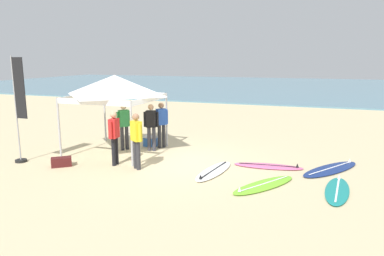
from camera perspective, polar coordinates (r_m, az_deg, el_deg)
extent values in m
plane|color=beige|center=(11.55, -2.32, -5.48)|extent=(80.00, 80.00, 0.00)
cube|color=#568499|center=(43.67, 13.99, 6.57)|extent=(80.00, 36.00, 0.10)
cylinder|color=#B7B7BC|center=(12.51, -20.68, -0.07)|extent=(0.07, 0.07, 2.05)
cylinder|color=#B7B7BC|center=(10.98, -9.75, -0.99)|extent=(0.07, 0.07, 2.05)
cylinder|color=#B7B7BC|center=(14.65, -13.91, 1.88)|extent=(0.07, 0.07, 2.05)
cylinder|color=#B7B7BC|center=(13.37, -4.13, 1.31)|extent=(0.07, 0.07, 2.05)
cube|color=white|center=(11.55, -15.81, 4.05)|extent=(2.71, 0.03, 0.18)
cube|color=white|center=(13.84, -9.36, 5.44)|extent=(2.71, 0.03, 0.18)
cube|color=white|center=(13.43, -17.25, 4.91)|extent=(0.03, 2.71, 0.18)
cube|color=white|center=(12.02, -6.76, 4.66)|extent=(0.03, 2.71, 0.18)
pyramid|color=white|center=(12.63, -12.38, 6.79)|extent=(2.83, 2.83, 0.70)
ellipsoid|color=navy|center=(11.48, 21.51, -6.20)|extent=(1.99, 2.47, 0.07)
cube|color=white|center=(11.47, 21.52, -6.02)|extent=(1.25, 1.79, 0.01)
cone|color=white|center=(12.31, 24.13, -4.78)|extent=(0.09, 0.09, 0.12)
ellipsoid|color=#19847F|center=(9.75, 22.42, -9.33)|extent=(0.77, 2.16, 0.07)
cube|color=white|center=(9.73, 22.43, -9.12)|extent=(0.22, 1.80, 0.01)
cone|color=white|center=(10.54, 22.68, -7.27)|extent=(0.09, 0.09, 0.12)
ellipsoid|color=white|center=(10.55, 3.57, -6.93)|extent=(0.90, 2.22, 0.07)
cube|color=black|center=(10.53, 3.57, -6.73)|extent=(0.32, 1.82, 0.01)
cone|color=black|center=(9.76, 1.40, -7.84)|extent=(0.09, 0.09, 0.12)
ellipsoid|color=pink|center=(11.22, 12.21, -6.04)|extent=(2.15, 0.74, 0.07)
cube|color=black|center=(11.21, 12.22, -5.86)|extent=(1.79, 0.19, 0.01)
cone|color=black|center=(11.20, 16.67, -5.79)|extent=(0.09, 0.09, 0.12)
ellipsoid|color=#7AD12D|center=(9.60, 11.57, -9.00)|extent=(1.72, 2.19, 0.07)
cube|color=white|center=(9.59, 11.58, -8.78)|extent=(1.07, 1.61, 0.01)
cone|color=white|center=(8.93, 7.70, -9.77)|extent=(0.09, 0.09, 0.12)
cylinder|color=#2D2D33|center=(13.19, -10.48, -1.58)|extent=(0.13, 0.13, 0.88)
cylinder|color=#2D2D33|center=(13.13, -11.21, -1.66)|extent=(0.13, 0.13, 0.88)
cube|color=#2D8C47|center=(13.02, -10.97, 1.56)|extent=(0.40, 0.42, 0.60)
sphere|color=beige|center=(12.95, -11.03, 3.41)|extent=(0.21, 0.21, 0.21)
cylinder|color=#2D8C47|center=(13.10, -10.02, 1.57)|extent=(0.09, 0.09, 0.54)
cylinder|color=#2D8C47|center=(12.94, -11.91, 1.38)|extent=(0.09, 0.09, 0.54)
cylinder|color=black|center=(11.29, -12.54, -3.81)|extent=(0.13, 0.13, 0.88)
cylinder|color=black|center=(11.45, -12.15, -3.59)|extent=(0.13, 0.13, 0.88)
cube|color=red|center=(11.21, -12.50, -0.04)|extent=(0.26, 0.38, 0.60)
sphere|color=tan|center=(11.13, -12.59, 2.11)|extent=(0.21, 0.21, 0.21)
cylinder|color=red|center=(11.01, -13.01, -0.37)|extent=(0.09, 0.09, 0.54)
cylinder|color=red|center=(11.41, -11.99, 0.08)|extent=(0.09, 0.09, 0.54)
cylinder|color=#2D2D33|center=(10.76, -8.67, -4.42)|extent=(0.13, 0.13, 0.88)
cylinder|color=#2D2D33|center=(10.91, -9.11, -4.21)|extent=(0.13, 0.13, 0.88)
cube|color=yellow|center=(10.66, -9.02, -0.48)|extent=(0.42, 0.39, 0.60)
sphere|color=#9E7051|center=(10.58, -9.09, 1.77)|extent=(0.21, 0.21, 0.21)
cylinder|color=yellow|center=(10.46, -8.43, -0.79)|extent=(0.09, 0.09, 0.54)
cylinder|color=yellow|center=(10.87, -9.57, -0.38)|extent=(0.09, 0.09, 0.54)
cylinder|color=#2D2D33|center=(13.33, -4.59, -1.29)|extent=(0.13, 0.13, 0.88)
cylinder|color=#2D2D33|center=(13.25, -5.28, -1.37)|extent=(0.13, 0.13, 0.88)
cube|color=#2851B2|center=(13.15, -4.99, 1.82)|extent=(0.40, 0.42, 0.60)
sphere|color=#9E7051|center=(13.09, -5.02, 3.65)|extent=(0.21, 0.21, 0.21)
cylinder|color=#2851B2|center=(13.26, -4.10, 1.82)|extent=(0.09, 0.09, 0.54)
cylinder|color=#2851B2|center=(13.06, -5.89, 1.64)|extent=(0.09, 0.09, 0.54)
cylinder|color=#383842|center=(12.86, -6.16, -1.78)|extent=(0.13, 0.13, 0.88)
cylinder|color=#383842|center=(12.90, -6.95, -1.76)|extent=(0.13, 0.13, 0.88)
cube|color=black|center=(12.73, -6.63, 1.48)|extent=(0.40, 0.30, 0.60)
sphere|color=tan|center=(12.67, -6.67, 3.37)|extent=(0.21, 0.21, 0.21)
cylinder|color=black|center=(12.69, -5.61, 1.38)|extent=(0.09, 0.09, 0.54)
cylinder|color=black|center=(12.78, -7.64, 1.40)|extent=(0.09, 0.09, 0.54)
cylinder|color=#99999E|center=(12.47, -26.55, 2.59)|extent=(0.04, 0.04, 3.40)
cube|color=black|center=(12.25, -26.12, 5.79)|extent=(0.40, 0.02, 1.90)
cylinder|color=black|center=(12.80, -25.91, -4.78)|extent=(0.36, 0.36, 0.08)
cube|color=#4C1919|center=(11.77, -20.35, -5.16)|extent=(0.67, 0.62, 0.28)
cube|color=#2D60B7|center=(13.62, -6.70, -2.23)|extent=(0.48, 0.34, 0.34)
cube|color=white|center=(13.57, -6.72, -1.43)|extent=(0.50, 0.36, 0.05)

